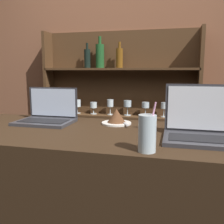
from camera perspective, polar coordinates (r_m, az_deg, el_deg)
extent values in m
cube|color=black|center=(1.57, -4.65, -23.99)|extent=(1.63, 0.70, 1.09)
cube|color=brown|center=(2.45, 3.97, 8.05)|extent=(7.00, 0.06, 2.70)
cube|color=#472D19|center=(2.65, -13.84, -2.13)|extent=(0.03, 0.18, 1.78)
cube|color=#472D19|center=(2.36, 18.88, -3.78)|extent=(0.03, 0.18, 1.78)
cube|color=#472D19|center=(2.48, 1.94, -2.63)|extent=(1.47, 0.02, 1.78)
cube|color=#472D19|center=(2.51, 1.50, -11.00)|extent=(1.43, 0.18, 0.02)
cube|color=#472D19|center=(2.39, 1.54, -0.94)|extent=(1.43, 0.18, 0.02)
cube|color=#472D19|center=(2.35, 1.59, 9.79)|extent=(1.43, 0.18, 0.02)
cylinder|color=silver|center=(2.57, -11.38, -0.07)|extent=(0.05, 0.05, 0.01)
cylinder|color=silver|center=(2.57, -11.41, 0.72)|extent=(0.01, 0.01, 0.07)
cylinder|color=silver|center=(2.56, -11.46, 2.20)|extent=(0.06, 0.06, 0.07)
cylinder|color=silver|center=(2.51, -7.90, -0.23)|extent=(0.06, 0.06, 0.01)
cylinder|color=silver|center=(2.50, -7.92, 0.54)|extent=(0.01, 0.01, 0.06)
cylinder|color=silver|center=(2.49, -7.95, 2.02)|extent=(0.07, 0.07, 0.07)
cylinder|color=silver|center=(2.45, -4.24, -0.39)|extent=(0.06, 0.06, 0.01)
cylinder|color=silver|center=(2.45, -4.25, 0.32)|extent=(0.01, 0.01, 0.06)
cylinder|color=silver|center=(2.44, -4.26, 1.62)|extent=(0.07, 0.07, 0.06)
cylinder|color=silver|center=(2.40, -0.42, -0.55)|extent=(0.06, 0.06, 0.01)
cylinder|color=silver|center=(2.40, -0.42, 0.38)|extent=(0.01, 0.01, 0.07)
cylinder|color=silver|center=(2.39, -0.42, 2.07)|extent=(0.06, 0.06, 0.07)
cylinder|color=silver|center=(2.37, 3.54, -0.72)|extent=(0.06, 0.06, 0.01)
cylinder|color=silver|center=(2.36, 3.55, 0.29)|extent=(0.01, 0.01, 0.08)
cylinder|color=silver|center=(2.35, 3.57, 1.95)|extent=(0.07, 0.07, 0.06)
cylinder|color=silver|center=(2.34, 7.59, -0.89)|extent=(0.06, 0.06, 0.01)
cylinder|color=silver|center=(2.34, 7.61, 0.08)|extent=(0.01, 0.01, 0.07)
cylinder|color=silver|center=(2.33, 7.65, 1.62)|extent=(0.07, 0.07, 0.05)
cylinder|color=silver|center=(2.33, 11.71, -1.06)|extent=(0.05, 0.05, 0.01)
cylinder|color=silver|center=(2.33, 11.74, -0.10)|extent=(0.01, 0.01, 0.07)
cylinder|color=silver|center=(2.32, 11.80, 1.47)|extent=(0.06, 0.06, 0.06)
cylinder|color=silver|center=(2.33, 15.85, -1.22)|extent=(0.05, 0.05, 0.01)
cylinder|color=silver|center=(2.33, 15.89, -0.34)|extent=(0.01, 0.01, 0.07)
cylinder|color=silver|center=(2.32, 15.97, 1.27)|extent=(0.06, 0.06, 0.06)
cylinder|color=#1E4C23|center=(2.40, -2.77, 12.60)|extent=(0.08, 0.08, 0.22)
cylinder|color=#1E4C23|center=(2.41, -2.80, 16.04)|extent=(0.03, 0.03, 0.07)
cylinder|color=brown|center=(2.35, 1.72, 12.18)|extent=(0.06, 0.06, 0.18)
cylinder|color=brown|center=(2.36, 1.73, 15.03)|extent=(0.02, 0.02, 0.06)
cylinder|color=black|center=(2.44, -5.67, 12.02)|extent=(0.06, 0.06, 0.17)
cylinder|color=black|center=(2.44, -5.72, 14.74)|extent=(0.02, 0.02, 0.06)
cube|color=#333338|center=(1.57, -15.12, -2.22)|extent=(0.33, 0.24, 0.02)
cube|color=black|center=(1.56, -15.35, -1.93)|extent=(0.28, 0.13, 0.00)
cube|color=#333338|center=(1.66, -13.30, 2.15)|extent=(0.33, 0.00, 0.19)
cube|color=silver|center=(1.66, -13.34, 2.14)|extent=(0.31, 0.01, 0.17)
cube|color=#333338|center=(1.20, 19.51, -6.01)|extent=(0.33, 0.25, 0.02)
cube|color=black|center=(1.19, 19.59, -5.67)|extent=(0.28, 0.14, 0.00)
cube|color=#333338|center=(1.29, 19.32, 0.83)|extent=(0.33, 0.00, 0.24)
cube|color=white|center=(1.29, 19.33, 0.81)|extent=(0.30, 0.01, 0.21)
cylinder|color=silver|center=(1.51, 1.02, -2.55)|extent=(0.18, 0.18, 0.01)
cone|color=#51301C|center=(1.50, 1.02, -0.83)|extent=(0.11, 0.11, 0.08)
cube|color=#B7B7BC|center=(1.48, 2.76, -2.46)|extent=(0.08, 0.16, 0.00)
cylinder|color=silver|center=(0.99, 8.04, -4.87)|extent=(0.07, 0.07, 0.15)
cylinder|color=#EA9EC6|center=(0.98, 8.79, -3.43)|extent=(0.04, 0.01, 0.20)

